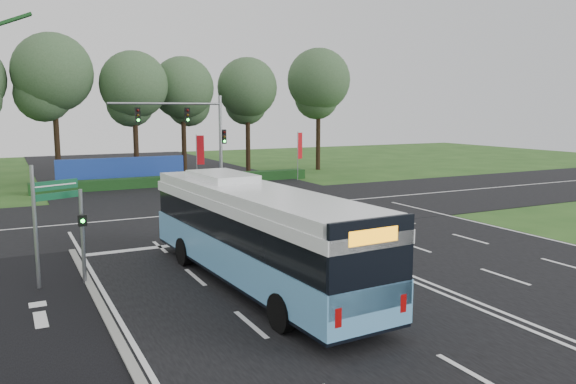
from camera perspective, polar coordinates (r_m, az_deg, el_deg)
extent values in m
plane|color=#254B19|center=(23.31, 6.35, -6.54)|extent=(120.00, 120.00, 0.00)
cube|color=black|center=(23.30, 6.35, -6.49)|extent=(20.00, 120.00, 0.04)
cube|color=black|center=(33.73, -4.93, -1.83)|extent=(120.00, 14.00, 0.05)
cube|color=black|center=(16.85, -26.05, -13.18)|extent=(5.00, 18.00, 0.06)
cube|color=gray|center=(17.01, -17.77, -12.40)|extent=(0.25, 18.00, 0.12)
cube|color=#5DA3D8|center=(19.23, -3.43, -6.24)|extent=(3.34, 12.81, 1.16)
cube|color=black|center=(19.37, -3.42, -7.76)|extent=(3.31, 12.75, 0.32)
cube|color=black|center=(18.99, -3.46, -3.16)|extent=(3.23, 12.62, 1.00)
cube|color=white|center=(18.87, -3.48, -1.27)|extent=(3.34, 12.81, 0.37)
cube|color=white|center=(18.81, -3.49, -0.16)|extent=(3.26, 12.30, 0.37)
cube|color=white|center=(21.15, -6.72, 1.61)|extent=(1.87, 3.26, 0.26)
cube|color=black|center=(13.81, 8.48, -7.41)|extent=(2.57, 0.26, 2.33)
cube|color=orange|center=(13.60, 8.65, -4.45)|extent=(1.48, 0.14, 0.37)
cylinder|color=black|center=(22.11, -10.55, -5.99)|extent=(0.36, 1.11, 1.10)
cylinder|color=black|center=(23.03, -4.71, -5.29)|extent=(0.36, 1.11, 1.10)
cylinder|color=black|center=(15.46, -0.73, -12.18)|extent=(0.36, 1.11, 1.10)
cylinder|color=black|center=(16.75, 6.81, -10.60)|extent=(0.36, 1.11, 1.10)
cylinder|color=gray|center=(20.45, -20.14, -4.34)|extent=(0.13, 0.13, 3.32)
cube|color=black|center=(20.16, -20.16, -2.74)|extent=(0.28, 0.20, 0.38)
sphere|color=#19F233|center=(20.06, -20.13, -2.79)|extent=(0.13, 0.13, 0.13)
cylinder|color=gray|center=(20.29, -24.28, -3.40)|extent=(0.13, 0.13, 4.20)
cube|color=#0D4B2B|center=(20.42, -22.53, 0.66)|extent=(1.47, 0.68, 0.31)
cube|color=#0D4B2B|center=(20.47, -22.48, -0.36)|extent=(1.47, 0.68, 0.23)
cube|color=white|center=(20.39, -22.53, 0.65)|extent=(1.35, 0.59, 0.04)
cylinder|color=gray|center=(43.23, -9.25, 3.07)|extent=(0.06, 0.06, 4.14)
cube|color=red|center=(43.20, -8.88, 4.24)|extent=(0.55, 0.14, 2.21)
cylinder|color=gray|center=(47.58, 0.99, 3.66)|extent=(0.06, 0.06, 4.15)
cube|color=red|center=(47.75, 1.23, 4.73)|extent=(0.53, 0.25, 2.21)
cylinder|color=gray|center=(41.92, -6.85, 4.92)|extent=(0.24, 0.24, 7.00)
cylinder|color=gray|center=(40.64, -12.28, 8.77)|extent=(8.00, 0.16, 0.16)
cube|color=black|center=(41.05, -10.21, 7.71)|extent=(0.32, 0.28, 1.05)
cube|color=black|center=(40.17, -15.03, 7.55)|extent=(0.32, 0.28, 1.05)
cube|color=black|center=(41.98, -6.54, 5.61)|extent=(0.32, 0.28, 1.05)
cube|color=#133413|center=(45.37, -10.91, 1.15)|extent=(22.00, 1.20, 0.80)
cube|color=#1C3A97|center=(46.80, -16.50, 2.04)|extent=(10.00, 0.30, 2.20)
cylinder|color=black|center=(48.74, -22.47, 5.67)|extent=(0.44, 0.44, 8.44)
sphere|color=#334F2E|center=(48.80, -22.78, 11.14)|extent=(6.22, 6.22, 6.22)
cylinder|color=black|center=(49.16, -15.21, 5.55)|extent=(0.44, 0.44, 7.63)
sphere|color=#334F2E|center=(49.16, -15.41, 10.46)|extent=(5.62, 5.62, 5.62)
cylinder|color=black|center=(51.54, -10.54, 5.75)|extent=(0.44, 0.44, 7.51)
sphere|color=#334F2E|center=(51.53, -10.67, 10.36)|extent=(5.53, 5.53, 5.53)
cylinder|color=black|center=(53.67, -4.10, 6.04)|extent=(0.44, 0.44, 7.63)
sphere|color=#334F2E|center=(53.66, -4.14, 10.54)|extent=(5.62, 5.62, 5.62)
cylinder|color=black|center=(56.31, 3.09, 6.56)|extent=(0.44, 0.44, 8.43)
sphere|color=#334F2E|center=(56.35, 3.13, 11.30)|extent=(6.21, 6.21, 6.21)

